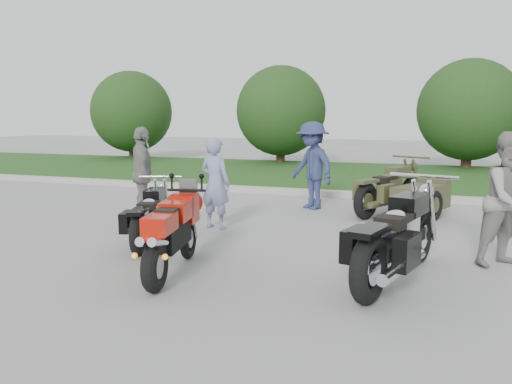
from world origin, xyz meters
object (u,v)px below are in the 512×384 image
(cruiser_sidecar, at_px, (406,195))
(cruiser_left, at_px, (150,218))
(person_grey, at_px, (511,200))
(sportbike_red, at_px, (172,232))
(person_denim, at_px, (312,166))
(cruiser_right, at_px, (397,241))
(person_stripe, at_px, (215,183))
(person_back, at_px, (143,173))

(cruiser_sidecar, bearing_deg, cruiser_left, -110.63)
(cruiser_sidecar, bearing_deg, person_grey, -39.32)
(sportbike_red, height_order, cruiser_sidecar, cruiser_sidecar)
(person_denim, bearing_deg, cruiser_sidecar, 29.03)
(cruiser_sidecar, relative_size, person_denim, 1.22)
(cruiser_right, distance_m, person_grey, 1.82)
(sportbike_red, xyz_separation_m, person_denim, (0.55, 5.00, 0.38))
(cruiser_right, xyz_separation_m, person_stripe, (-3.17, 1.98, 0.29))
(sportbike_red, height_order, cruiser_left, sportbike_red)
(person_stripe, relative_size, person_back, 0.90)
(sportbike_red, bearing_deg, person_grey, 13.00)
(cruiser_left, distance_m, person_stripe, 1.47)
(sportbike_red, distance_m, person_grey, 4.31)
(person_denim, bearing_deg, cruiser_right, -27.77)
(cruiser_left, relative_size, person_stripe, 1.27)
(sportbike_red, relative_size, cruiser_left, 0.95)
(person_grey, distance_m, person_back, 6.18)
(sportbike_red, xyz_separation_m, cruiser_right, (2.59, 0.58, -0.03))
(sportbike_red, height_order, person_back, person_back)
(cruiser_right, relative_size, person_back, 1.43)
(sportbike_red, xyz_separation_m, person_grey, (3.90, 1.79, 0.33))
(cruiser_left, distance_m, person_back, 2.02)
(cruiser_right, relative_size, person_grey, 1.45)
(person_stripe, distance_m, person_grey, 4.54)
(cruiser_right, distance_m, person_back, 5.30)
(cruiser_left, distance_m, person_grey, 5.01)
(sportbike_red, height_order, cruiser_right, cruiser_right)
(sportbike_red, distance_m, cruiser_left, 1.62)
(person_stripe, xyz_separation_m, person_denim, (1.13, 2.44, 0.13))
(sportbike_red, bearing_deg, cruiser_right, 1.05)
(cruiser_sidecar, height_order, person_stripe, person_stripe)
(person_back, bearing_deg, cruiser_left, 178.52)
(cruiser_right, xyz_separation_m, cruiser_sidecar, (-0.10, 4.13, -0.07))
(person_grey, xyz_separation_m, person_back, (-6.09, 1.04, 0.01))
(sportbike_red, distance_m, cruiser_right, 2.66)
(cruiser_left, relative_size, cruiser_right, 0.80)
(cruiser_right, relative_size, cruiser_sidecar, 1.12)
(cruiser_left, xyz_separation_m, cruiser_right, (3.65, -0.64, 0.09))
(sportbike_red, relative_size, person_denim, 1.04)
(sportbike_red, bearing_deg, cruiser_sidecar, 50.47)
(cruiser_sidecar, distance_m, person_grey, 3.27)
(sportbike_red, relative_size, person_grey, 1.10)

